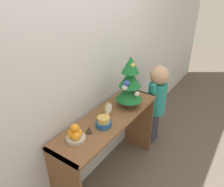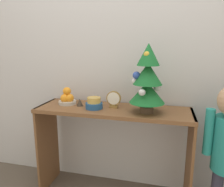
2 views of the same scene
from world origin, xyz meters
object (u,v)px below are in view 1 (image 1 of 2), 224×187
at_px(fruit_bowl, 76,135).
at_px(figurine, 89,130).
at_px(mini_tree, 130,83).
at_px(child_figure, 157,96).
at_px(singing_bowl, 104,122).
at_px(desk_clock, 108,110).

height_order(fruit_bowl, figurine, fruit_bowl).
bearing_deg(fruit_bowl, mini_tree, -6.95).
bearing_deg(fruit_bowl, figurine, -12.73).
distance_m(fruit_bowl, figurine, 0.13).
height_order(mini_tree, fruit_bowl, mini_tree).
xyz_separation_m(mini_tree, child_figure, (0.58, -0.06, -0.38)).
bearing_deg(mini_tree, fruit_bowl, 173.05).
bearing_deg(child_figure, mini_tree, 173.97).
bearing_deg(singing_bowl, mini_tree, -1.29).
bearing_deg(child_figure, desk_clock, 171.40).
xyz_separation_m(desk_clock, child_figure, (0.86, -0.13, -0.19)).
relative_size(fruit_bowl, child_figure, 0.15).
distance_m(singing_bowl, child_figure, 1.02).
bearing_deg(fruit_bowl, child_figure, -6.53).
relative_size(desk_clock, child_figure, 0.13).
distance_m(desk_clock, figurine, 0.29).
xyz_separation_m(figurine, child_figure, (1.15, -0.12, -0.16)).
relative_size(mini_tree, fruit_bowl, 3.40).
relative_size(mini_tree, figurine, 8.63).
height_order(mini_tree, figurine, mini_tree).
bearing_deg(fruit_bowl, desk_clock, -2.22).
relative_size(singing_bowl, desk_clock, 0.99).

